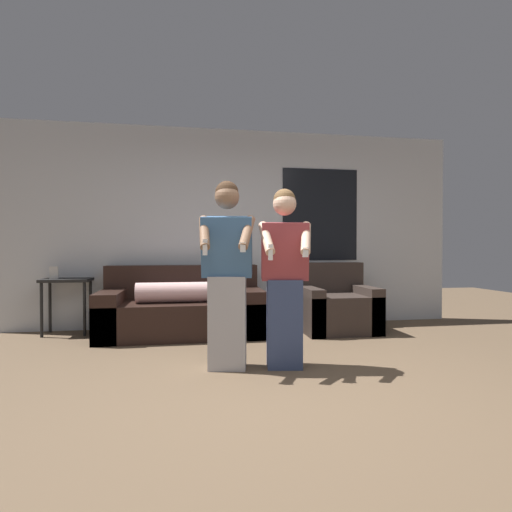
# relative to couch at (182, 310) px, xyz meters

# --- Properties ---
(ground_plane) EXTENTS (14.00, 14.00, 0.00)m
(ground_plane) POSITION_rel_couch_xyz_m (0.76, -2.23, -0.30)
(ground_plane) COLOR brown
(wall_back) EXTENTS (6.20, 0.07, 2.70)m
(wall_back) POSITION_rel_couch_xyz_m (0.78, 0.50, 1.05)
(wall_back) COLOR silver
(wall_back) RESTS_ON ground_plane
(couch) EXTENTS (1.95, 0.93, 0.85)m
(couch) POSITION_rel_couch_xyz_m (0.00, 0.00, 0.00)
(couch) COLOR black
(couch) RESTS_ON ground_plane
(armchair) EXTENTS (0.93, 0.83, 0.87)m
(armchair) POSITION_rel_couch_xyz_m (1.96, -0.08, 0.00)
(armchair) COLOR #332823
(armchair) RESTS_ON ground_plane
(side_table) EXTENTS (0.57, 0.37, 0.84)m
(side_table) POSITION_rel_couch_xyz_m (-1.42, 0.25, 0.27)
(side_table) COLOR black
(side_table) RESTS_ON ground_plane
(person_left) EXTENTS (0.49, 0.54, 1.66)m
(person_left) POSITION_rel_couch_xyz_m (0.42, -1.50, 0.53)
(person_left) COLOR #B2B2B7
(person_left) RESTS_ON ground_plane
(person_right) EXTENTS (0.47, 0.51, 1.59)m
(person_right) POSITION_rel_couch_xyz_m (0.92, -1.55, 0.50)
(person_right) COLOR #384770
(person_right) RESTS_ON ground_plane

